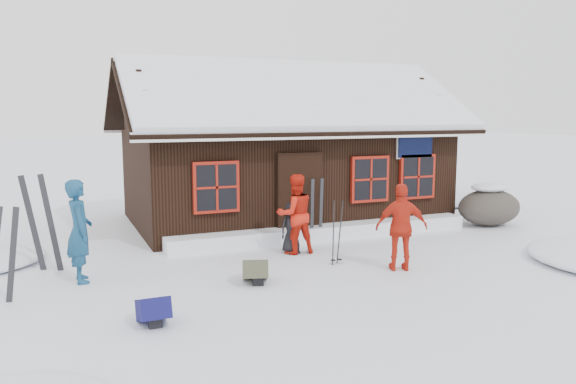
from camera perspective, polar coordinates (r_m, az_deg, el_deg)
name	(u,v)px	position (r m, az deg, el deg)	size (l,w,h in m)	color
ground	(308,270)	(10.81, 2.04, -7.90)	(120.00, 120.00, 0.00)	white
mountain_hut	(282,163)	(15.62, -0.61, 2.93)	(8.90, 6.09, 4.42)	black
snow_drift	(326,232)	(13.36, 3.84, -4.03)	(7.60, 0.60, 0.35)	white
snow_mounds	(339,242)	(13.14, 5.18, -5.04)	(20.60, 13.20, 0.48)	white
skier_teal	(79,231)	(10.51, -20.43, -3.73)	(0.67, 0.44, 1.83)	navy
skier_orange_left	(295,214)	(11.85, 0.73, -2.25)	(0.82, 0.64, 1.70)	red
skier_orange_right	(402,227)	(10.80, 11.46, -3.53)	(0.97, 0.41, 1.66)	red
skier_crouched	(292,228)	(11.92, 0.39, -3.65)	(0.54, 0.35, 1.10)	black
boulder	(489,206)	(15.80, 19.75, -1.35)	(1.75, 1.31, 1.02)	#49423A
ski_pair_left	(3,257)	(9.82, -26.95, -5.88)	(0.58, 0.21, 1.60)	black
ski_pair_mid	(42,224)	(11.49, -23.74, -3.00)	(0.70, 0.20, 1.89)	black
ski_pair_right	(317,211)	(12.99, 2.92, -1.98)	(0.36, 0.09, 1.52)	black
ski_poles	(337,234)	(11.10, 4.96, -4.22)	(0.23, 0.12, 1.31)	black
backpack_blue	(153,314)	(8.32, -13.51, -11.96)	(0.42, 0.56, 0.30)	#11114B
backpack_olive	(255,274)	(9.96, -3.36, -8.34)	(0.44, 0.58, 0.32)	#40412F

